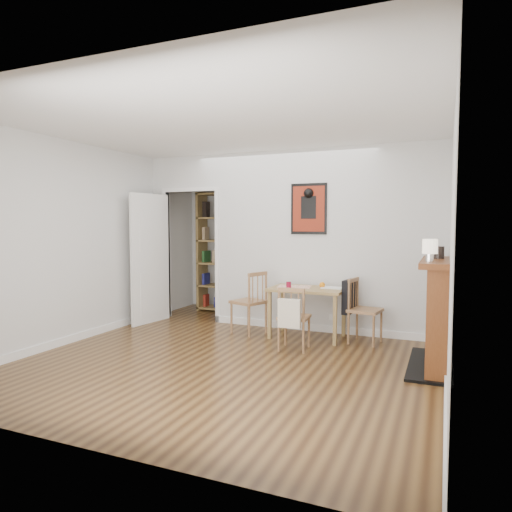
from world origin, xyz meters
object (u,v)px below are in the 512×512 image
at_px(chair_front, 294,317).
at_px(chair_left, 249,302).
at_px(dining_table, 307,294).
at_px(bookshelf, 223,252).
at_px(ceramic_jar_a, 439,252).
at_px(chair_right, 364,310).
at_px(ceramic_jar_b, 437,253).
at_px(fireplace, 439,310).
at_px(red_glass, 289,285).
at_px(mantel_lamp, 430,248).
at_px(notebook, 333,288).
at_px(orange_fruit, 322,285).

bearing_deg(chair_front, chair_left, 147.49).
height_order(dining_table, bookshelf, bookshelf).
bearing_deg(bookshelf, ceramic_jar_a, -27.23).
height_order(chair_right, ceramic_jar_b, ceramic_jar_b).
height_order(bookshelf, fireplace, bookshelf).
distance_m(fireplace, red_glass, 1.99).
xyz_separation_m(mantel_lamp, ceramic_jar_b, (0.06, 0.66, -0.09)).
bearing_deg(chair_left, red_glass, 0.96).
distance_m(dining_table, mantel_lamp, 2.02).
bearing_deg(ceramic_jar_a, notebook, 153.72).
bearing_deg(red_glass, ceramic_jar_b, -9.17).
relative_size(chair_left, bookshelf, 0.42).
relative_size(fireplace, ceramic_jar_b, 11.67).
xyz_separation_m(chair_front, ceramic_jar_a, (1.62, 0.09, 0.83)).
height_order(bookshelf, ceramic_jar_a, bookshelf).
bearing_deg(mantel_lamp, chair_left, 158.16).
height_order(fireplace, ceramic_jar_b, ceramic_jar_b).
xyz_separation_m(chair_right, fireplace, (0.90, -0.70, 0.18)).
bearing_deg(dining_table, ceramic_jar_a, -18.63).
relative_size(red_glass, orange_fruit, 1.08).
xyz_separation_m(bookshelf, orange_fruit, (2.10, -1.20, -0.32)).
relative_size(chair_left, notebook, 3.18).
relative_size(dining_table, ceramic_jar_b, 9.27).
bearing_deg(orange_fruit, chair_right, -8.34).
height_order(chair_front, ceramic_jar_b, ceramic_jar_b).
xyz_separation_m(red_glass, ceramic_jar_b, (1.85, -0.30, 0.49)).
bearing_deg(orange_fruit, notebook, 7.55).
height_order(chair_left, chair_right, chair_left).
height_order(ceramic_jar_a, ceramic_jar_b, ceramic_jar_a).
bearing_deg(mantel_lamp, bookshelf, 146.09).
relative_size(chair_front, fireplace, 0.63).
xyz_separation_m(dining_table, notebook, (0.32, 0.10, 0.09)).
bearing_deg(red_glass, bookshelf, 140.77).
height_order(chair_left, red_glass, chair_left).
height_order(chair_right, notebook, chair_right).
distance_m(notebook, ceramic_jar_b, 1.49).
relative_size(orange_fruit, ceramic_jar_a, 0.59).
bearing_deg(ceramic_jar_a, chair_left, 169.76).
bearing_deg(chair_front, mantel_lamp, -15.26).
relative_size(red_glass, mantel_lamp, 0.37).
bearing_deg(fireplace, mantel_lamp, -104.78).
height_order(fireplace, red_glass, fireplace).
bearing_deg(mantel_lamp, dining_table, 145.81).
height_order(chair_right, chair_front, chair_right).
xyz_separation_m(chair_front, red_glass, (-0.25, 0.54, 0.32)).
relative_size(dining_table, fireplace, 0.79).
xyz_separation_m(red_glass, orange_fruit, (0.42, 0.18, -0.00)).
distance_m(orange_fruit, mantel_lamp, 1.88).
bearing_deg(red_glass, chair_right, 5.57).
bearing_deg(fireplace, ceramic_jar_a, 97.14).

